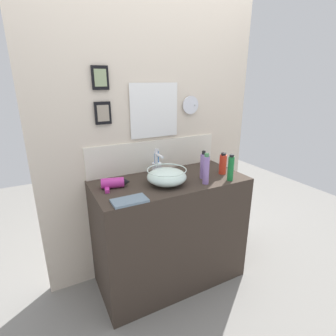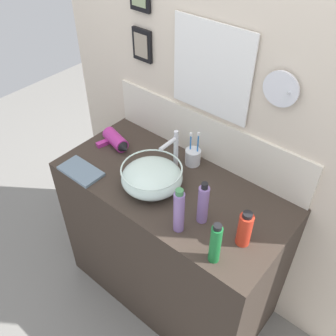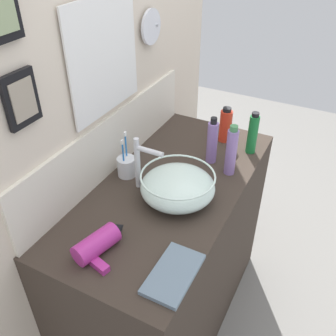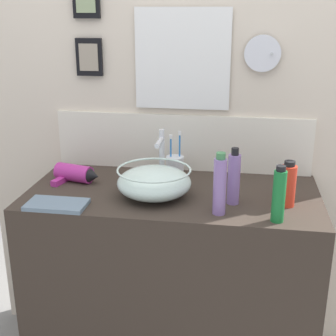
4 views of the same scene
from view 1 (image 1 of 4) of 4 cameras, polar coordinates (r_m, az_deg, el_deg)
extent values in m
plane|color=gray|center=(2.51, 0.42, -22.46)|extent=(6.00, 6.00, 0.00)
cube|color=#382D26|center=(2.24, 0.45, -13.59)|extent=(1.19, 0.57, 0.92)
cube|color=beige|center=(2.22, -3.34, 6.50)|extent=(1.90, 0.06, 2.37)
cube|color=silver|center=(2.23, -2.87, 2.80)|extent=(1.16, 0.02, 0.26)
cube|color=white|center=(2.16, -3.10, 12.38)|extent=(0.35, 0.01, 0.37)
cube|color=white|center=(2.15, -3.02, 12.37)|extent=(0.41, 0.01, 0.43)
cylinder|color=silver|center=(2.30, 4.93, 13.50)|extent=(0.15, 0.01, 0.15)
cylinder|color=silver|center=(2.33, 5.54, 13.55)|extent=(0.01, 0.06, 0.01)
cube|color=black|center=(2.00, -14.56, 18.48)|extent=(0.12, 0.02, 0.16)
cube|color=gray|center=(1.99, -14.50, 18.49)|extent=(0.09, 0.01, 0.12)
cube|color=black|center=(2.01, -13.99, 11.52)|extent=(0.12, 0.02, 0.16)
cube|color=gray|center=(2.00, -13.93, 11.50)|extent=(0.09, 0.01, 0.12)
ellipsoid|color=silver|center=(1.93, -0.28, -1.92)|extent=(0.29, 0.29, 0.12)
torus|color=silver|center=(1.91, -0.28, -0.38)|extent=(0.29, 0.29, 0.01)
torus|color=#B2B7BC|center=(1.95, -0.28, -3.42)|extent=(0.11, 0.11, 0.01)
cylinder|color=silver|center=(2.07, -2.58, 0.71)|extent=(0.02, 0.02, 0.20)
cylinder|color=silver|center=(1.99, -1.90, 2.72)|extent=(0.02, 0.12, 0.02)
cylinder|color=silver|center=(2.03, -2.62, 3.79)|extent=(0.02, 0.02, 0.03)
cylinder|color=#B22D8C|center=(1.91, -11.97, -3.19)|extent=(0.17, 0.11, 0.07)
cone|color=black|center=(1.92, -8.99, -2.97)|extent=(0.06, 0.07, 0.06)
cube|color=#B22D8C|center=(1.88, -13.10, -4.55)|extent=(0.05, 0.09, 0.02)
cylinder|color=silver|center=(2.18, -2.45, 0.05)|extent=(0.08, 0.08, 0.09)
cylinder|color=blue|center=(2.17, -2.21, 1.46)|extent=(0.01, 0.01, 0.18)
cube|color=white|center=(2.15, -2.24, 3.95)|extent=(0.01, 0.01, 0.02)
cylinder|color=blue|center=(2.15, -2.90, 1.07)|extent=(0.01, 0.01, 0.16)
cube|color=white|center=(2.13, -2.94, 3.39)|extent=(0.01, 0.01, 0.02)
cylinder|color=red|center=(2.18, 11.84, 0.74)|extent=(0.06, 0.06, 0.16)
cylinder|color=black|center=(2.16, 12.00, 2.98)|extent=(0.04, 0.04, 0.02)
cylinder|color=#8C6BB2|center=(1.94, 8.28, -0.50)|extent=(0.05, 0.05, 0.21)
cylinder|color=#3F7F4C|center=(1.91, 8.44, 2.80)|extent=(0.03, 0.03, 0.02)
cylinder|color=#197233|center=(2.05, 13.49, -0.17)|extent=(0.05, 0.05, 0.19)
cylinder|color=black|center=(2.02, 13.70, 2.60)|extent=(0.03, 0.03, 0.02)
cylinder|color=#8C6BB2|center=(2.05, 7.66, 0.36)|extent=(0.05, 0.05, 0.19)
cylinder|color=black|center=(2.02, 7.79, 3.33)|extent=(0.03, 0.03, 0.03)
cube|color=slate|center=(1.69, -8.36, -7.05)|extent=(0.23, 0.13, 0.02)
camera|label=2|loc=(1.92, 47.30, 29.14)|focal=40.00mm
camera|label=3|loc=(1.16, -42.42, 25.86)|focal=40.00mm
camera|label=4|loc=(1.16, 67.57, 6.18)|focal=50.00mm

